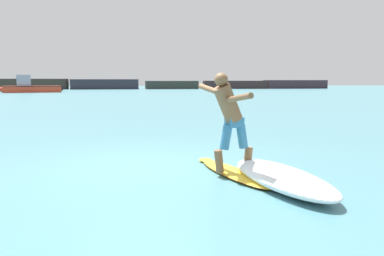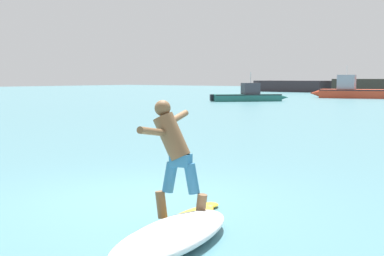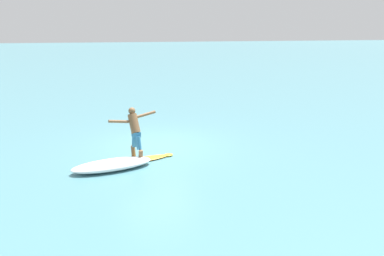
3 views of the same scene
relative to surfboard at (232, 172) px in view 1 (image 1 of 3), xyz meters
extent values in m
plane|color=teal|center=(-1.45, 0.80, -0.04)|extent=(200.00, 200.00, 0.00)
cube|color=#312D26|center=(-19.11, 62.80, 0.87)|extent=(10.87, 4.00, 1.81)
cube|color=#2B2A34|center=(-7.22, 62.80, 0.83)|extent=(11.79, 5.34, 1.73)
cube|color=#2D322C|center=(4.67, 62.80, 0.68)|extent=(9.54, 4.00, 1.44)
cube|color=#322627|center=(16.56, 62.80, 0.70)|extent=(11.77, 3.99, 1.47)
cube|color=#342830|center=(28.45, 62.80, 0.76)|extent=(11.55, 3.99, 1.59)
ellipsoid|color=yellow|center=(0.01, -0.04, 0.00)|extent=(0.99, 2.14, 0.08)
ellipsoid|color=yellow|center=(-0.27, 1.00, 0.00)|extent=(0.32, 0.35, 0.07)
ellipsoid|color=#DB5B2D|center=(0.01, -0.04, 0.00)|extent=(1.00, 2.16, 0.03)
cone|color=black|center=(0.23, -0.87, -0.10)|extent=(0.06, 0.06, 0.14)
cone|color=black|center=(0.32, -0.69, -0.10)|extent=(0.06, 0.06, 0.14)
cone|color=black|center=(0.07, -0.76, -0.10)|extent=(0.06, 0.06, 0.14)
cylinder|color=brown|center=(-0.26, -0.13, 0.22)|extent=(0.21, 0.18, 0.38)
cylinder|color=teal|center=(-0.14, -0.09, 0.60)|extent=(0.25, 0.21, 0.42)
cylinder|color=brown|center=(0.28, 0.05, 0.22)|extent=(0.21, 0.18, 0.38)
cylinder|color=teal|center=(0.16, 0.01, 0.60)|extent=(0.25, 0.21, 0.42)
cube|color=teal|center=(0.01, -0.04, 0.84)|extent=(0.31, 0.27, 0.16)
cylinder|color=brown|center=(-0.11, -0.08, 1.15)|extent=(0.57, 0.43, 0.66)
sphere|color=brown|center=(-0.23, -0.12, 1.52)|extent=(0.21, 0.21, 0.21)
cylinder|color=brown|center=(-0.05, -0.54, 1.26)|extent=(0.28, 0.63, 0.20)
cylinder|color=brown|center=(-0.34, 0.32, 1.37)|extent=(0.29, 0.63, 0.19)
cube|color=#C83E24|center=(-14.94, 45.07, 0.39)|extent=(7.26, 4.09, 0.85)
cube|color=black|center=(-14.94, 45.07, 0.74)|extent=(7.21, 4.14, 0.08)
cube|color=#8C90A0|center=(-15.89, 44.81, 1.51)|extent=(2.05, 2.14, 1.40)
cube|color=#232D38|center=(-16.69, 44.59, 1.67)|extent=(0.40, 1.38, 0.70)
cylinder|color=silver|center=(-15.89, 44.81, 2.65)|extent=(0.06, 0.06, 0.90)
cube|color=black|center=(-11.51, 46.00, 0.43)|extent=(0.36, 0.42, 0.52)
ellipsoid|color=white|center=(0.52, -0.81, 0.10)|extent=(1.26, 2.46, 0.28)
camera|label=1|loc=(-1.54, -5.89, 1.51)|focal=35.00mm
camera|label=2|loc=(4.43, -5.42, 1.92)|focal=50.00mm
camera|label=3|loc=(11.08, -0.94, 3.98)|focal=35.00mm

